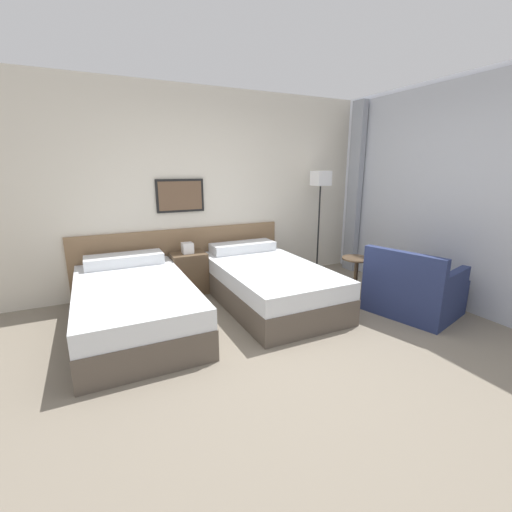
# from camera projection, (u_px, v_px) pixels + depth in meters

# --- Properties ---
(ground_plane) EXTENTS (16.00, 16.00, 0.00)m
(ground_plane) POSITION_uv_depth(u_px,v_px,m) (297.00, 354.00, 3.14)
(ground_plane) COLOR slate
(wall_headboard) EXTENTS (10.00, 0.10, 2.70)m
(wall_headboard) POSITION_uv_depth(u_px,v_px,m) (210.00, 194.00, 4.81)
(wall_headboard) COLOR beige
(wall_headboard) RESTS_ON ground_plane
(wall_window) EXTENTS (0.21, 4.78, 2.70)m
(wall_window) POSITION_uv_depth(u_px,v_px,m) (481.00, 197.00, 3.80)
(wall_window) COLOR white
(wall_window) RESTS_ON ground_plane
(bed_near_door) EXTENTS (1.14, 2.04, 0.62)m
(bed_near_door) POSITION_uv_depth(u_px,v_px,m) (134.00, 304.00, 3.63)
(bed_near_door) COLOR brown
(bed_near_door) RESTS_ON ground_plane
(bed_near_window) EXTENTS (1.14, 2.04, 0.62)m
(bed_near_window) POSITION_uv_depth(u_px,v_px,m) (267.00, 283.00, 4.30)
(bed_near_window) COLOR brown
(bed_near_window) RESTS_ON ground_plane
(nightstand) EXTENTS (0.46, 0.37, 0.69)m
(nightstand) POSITION_uv_depth(u_px,v_px,m) (189.00, 272.00, 4.63)
(nightstand) COLOR brown
(nightstand) RESTS_ON ground_plane
(floor_lamp) EXTENTS (0.24, 0.24, 1.61)m
(floor_lamp) POSITION_uv_depth(u_px,v_px,m) (320.00, 189.00, 5.18)
(floor_lamp) COLOR black
(floor_lamp) RESTS_ON ground_plane
(side_table) EXTENTS (0.37, 0.37, 0.57)m
(side_table) POSITION_uv_depth(u_px,v_px,m) (356.00, 271.00, 4.32)
(side_table) COLOR brown
(side_table) RESTS_ON ground_plane
(armchair) EXTENTS (1.01, 1.08, 0.79)m
(armchair) POSITION_uv_depth(u_px,v_px,m) (413.00, 291.00, 3.98)
(armchair) COLOR navy
(armchair) RESTS_ON ground_plane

